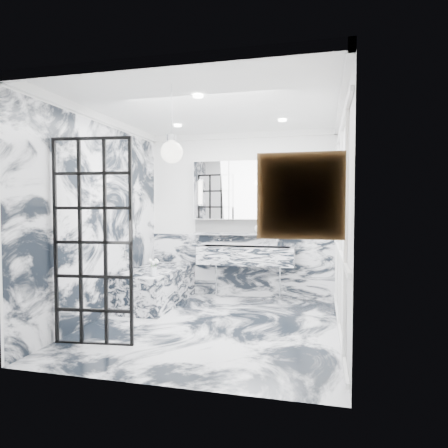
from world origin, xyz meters
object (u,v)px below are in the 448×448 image
(crittall_door, at_px, (93,242))
(trough_sink, at_px, (246,255))
(mirror_cabinet, at_px, (248,190))
(bathtub, at_px, (156,286))

(crittall_door, relative_size, trough_sink, 1.43)
(trough_sink, bearing_deg, mirror_cabinet, 90.00)
(mirror_cabinet, relative_size, bathtub, 1.15)
(bathtub, bearing_deg, mirror_cabinet, 32.06)
(crittall_door, bearing_deg, mirror_cabinet, 58.50)
(mirror_cabinet, bearing_deg, bathtub, -147.94)
(mirror_cabinet, height_order, bathtub, mirror_cabinet)
(crittall_door, relative_size, mirror_cabinet, 1.21)
(trough_sink, relative_size, mirror_cabinet, 0.84)
(crittall_door, height_order, bathtub, crittall_door)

